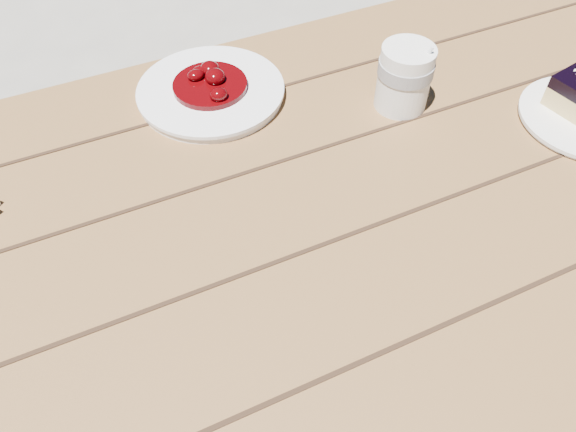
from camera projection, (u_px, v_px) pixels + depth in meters
name	position (u px, v px, depth m)	size (l,w,h in m)	color
ground	(260.00, 427.00, 1.31)	(60.00, 60.00, 0.00)	gray
picnic_table	(245.00, 289.00, 0.86)	(2.00, 1.55, 0.75)	brown
coffee_cup	(404.00, 78.00, 0.86)	(0.08, 0.08, 0.10)	white
second_plate	(211.00, 92.00, 0.90)	(0.23, 0.23, 0.02)	white
second_stew	(209.00, 77.00, 0.88)	(0.12, 0.12, 0.04)	#4A0205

